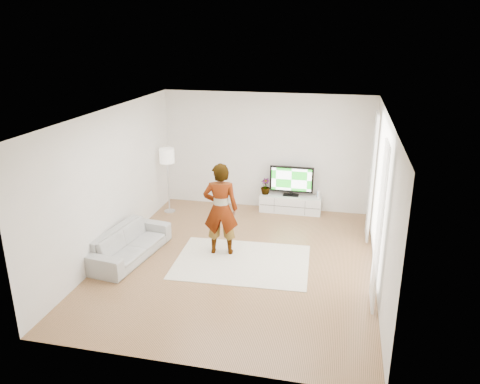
% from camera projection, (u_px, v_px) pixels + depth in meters
% --- Properties ---
extents(floor, '(6.00, 6.00, 0.00)m').
position_uv_depth(floor, '(238.00, 261.00, 8.88)').
color(floor, '#AF774F').
rests_on(floor, ground).
extents(ceiling, '(6.00, 6.00, 0.00)m').
position_uv_depth(ceiling, '(238.00, 114.00, 7.97)').
color(ceiling, white).
rests_on(ceiling, wall_back).
extents(wall_left, '(0.02, 6.00, 2.80)m').
position_uv_depth(wall_left, '(111.00, 182.00, 8.94)').
color(wall_left, white).
rests_on(wall_left, floor).
extents(wall_right, '(0.02, 6.00, 2.80)m').
position_uv_depth(wall_right, '(382.00, 202.00, 7.91)').
color(wall_right, white).
rests_on(wall_right, floor).
extents(wall_back, '(5.00, 0.02, 2.80)m').
position_uv_depth(wall_back, '(266.00, 152.00, 11.19)').
color(wall_back, white).
rests_on(wall_back, floor).
extents(wall_front, '(5.00, 0.02, 2.80)m').
position_uv_depth(wall_front, '(184.00, 270.00, 5.66)').
color(wall_front, white).
rests_on(wall_front, floor).
extents(window, '(0.01, 2.60, 2.50)m').
position_uv_depth(window, '(380.00, 193.00, 8.17)').
color(window, white).
rests_on(window, wall_right).
extents(curtain_near, '(0.04, 0.70, 2.60)m').
position_uv_depth(curtain_near, '(379.00, 227.00, 7.02)').
color(curtain_near, white).
rests_on(curtain_near, floor).
extents(curtain_far, '(0.04, 0.70, 2.60)m').
position_uv_depth(curtain_far, '(372.00, 177.00, 9.42)').
color(curtain_far, white).
rests_on(curtain_far, floor).
extents(media_console, '(1.46, 0.41, 0.41)m').
position_uv_depth(media_console, '(290.00, 204.00, 11.23)').
color(media_console, white).
rests_on(media_console, floor).
extents(television, '(1.03, 0.20, 0.72)m').
position_uv_depth(television, '(291.00, 180.00, 11.06)').
color(television, black).
rests_on(television, media_console).
extents(game_console, '(0.08, 0.15, 0.20)m').
position_uv_depth(game_console, '(318.00, 194.00, 11.00)').
color(game_console, white).
rests_on(game_console, media_console).
extents(potted_plant, '(0.29, 0.29, 0.39)m').
position_uv_depth(potted_plant, '(265.00, 186.00, 11.23)').
color(potted_plant, '#3F7238').
rests_on(potted_plant, media_console).
extents(rug, '(2.58, 1.92, 0.01)m').
position_uv_depth(rug, '(242.00, 262.00, 8.85)').
color(rug, '#F0E9CD').
rests_on(rug, floor).
extents(player, '(0.73, 0.54, 1.82)m').
position_uv_depth(player, '(221.00, 209.00, 8.92)').
color(player, '#334772').
rests_on(player, rug).
extents(sofa, '(1.01, 2.03, 0.57)m').
position_uv_depth(sofa, '(130.00, 243.00, 8.96)').
color(sofa, '#A6A6A2').
rests_on(sofa, floor).
extents(floor_lamp, '(0.35, 0.35, 1.56)m').
position_uv_depth(floor_lamp, '(167.00, 159.00, 10.90)').
color(floor_lamp, silver).
rests_on(floor_lamp, floor).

